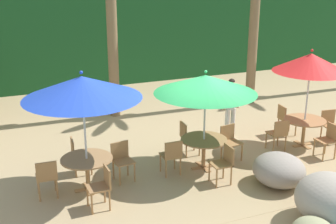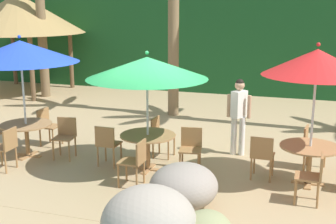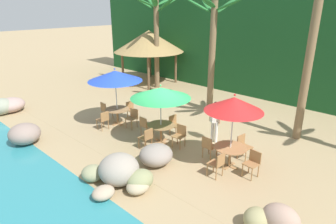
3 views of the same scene
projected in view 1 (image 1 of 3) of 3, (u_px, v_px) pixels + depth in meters
ground_plane at (203, 162)px, 10.97m from camera, size 120.00×120.00×0.00m
terrace_deck at (203, 162)px, 10.97m from camera, size 18.00×5.20×0.01m
foliage_backdrop at (105, 6)px, 17.92m from camera, size 28.00×2.40×6.00m
rock_seawall at (239, 221)px, 7.77m from camera, size 17.11×3.64×0.97m
umbrella_blue at (82, 87)px, 8.91m from camera, size 2.42×2.42×2.64m
dining_table_blue at (87, 164)px, 9.45m from camera, size 1.10×1.10×0.74m
chair_blue_seaward at (122, 158)px, 9.96m from camera, size 0.48×0.48×0.87m
chair_blue_inland at (78, 153)px, 10.22m from camera, size 0.46×0.45×0.87m
chair_blue_left at (47, 176)px, 9.12m from camera, size 0.44×0.44×0.87m
chair_blue_right at (102, 184)px, 8.77m from camera, size 0.44×0.43×0.87m
umbrella_green at (205, 84)px, 10.02m from camera, size 2.36×2.36×2.39m
dining_table_green at (204, 144)px, 10.48m from camera, size 1.10×1.10×0.74m
chair_green_seaward at (230, 140)px, 11.00m from camera, size 0.48×0.48×0.87m
chair_green_inland at (187, 136)px, 11.25m from camera, size 0.45×0.44×0.87m
chair_green_left at (172, 155)px, 10.14m from camera, size 0.43×0.43×0.87m
chair_green_right at (224, 161)px, 9.79m from camera, size 0.43×0.43×0.87m
umbrella_red at (311, 63)px, 11.25m from camera, size 1.91×1.91×2.61m
dining_table_red at (304, 124)px, 11.77m from camera, size 1.10×1.10×0.74m
chair_red_seaward at (330, 123)px, 12.11m from camera, size 0.47×0.47×0.87m
chair_red_inland at (285, 118)px, 12.56m from camera, size 0.48×0.47×0.87m
chair_red_left at (279, 133)px, 11.45m from camera, size 0.43×0.44×0.87m
chair_red_right at (329, 138)px, 11.09m from camera, size 0.43×0.43×0.87m
waiter_in_white at (231, 104)px, 12.22m from camera, size 0.52×0.39×1.70m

